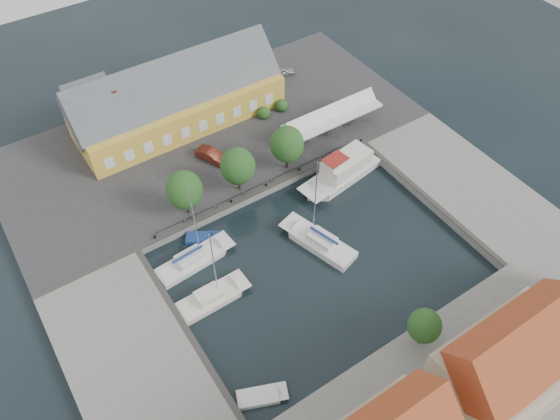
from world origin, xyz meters
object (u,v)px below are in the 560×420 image
object	(u,v)px
west_boat_b	(212,298)
launch_nw	(203,239)
west_boat_a	(194,261)
car_red	(212,156)
warehouse	(172,100)
trawler	(342,172)
center_sailboat	(319,243)
car_silver	(283,72)
launch_sw	(261,397)
tent_canopy	(333,116)

from	to	relation	value
west_boat_b	launch_nw	size ratio (longest dim) A/B	2.56
west_boat_a	west_boat_b	world-z (taller)	west_boat_a
car_red	launch_nw	distance (m)	12.42
warehouse	trawler	size ratio (longest dim) A/B	2.33
center_sailboat	launch_nw	bearing A→B (deg)	142.94
trawler	west_boat_a	size ratio (longest dim) A/B	1.00
warehouse	car_silver	size ratio (longest dim) A/B	8.09
west_boat_b	launch_nw	xyz separation A→B (m)	(3.04, 7.82, -0.17)
center_sailboat	west_boat_b	distance (m)	13.79
launch_nw	launch_sw	bearing A→B (deg)	-102.46
tent_canopy	west_boat_b	world-z (taller)	west_boat_b
west_boat_b	launch_nw	bearing A→B (deg)	68.79
tent_canopy	car_silver	xyz separation A→B (m)	(1.86, 14.60, -2.08)
warehouse	trawler	xyz separation A→B (m)	(13.01, -20.94, -3.41)
tent_canopy	west_boat_a	xyz separation A→B (m)	(-25.61, -8.62, -3.41)
car_silver	launch_sw	xyz separation A→B (m)	(-29.44, -40.46, -1.51)
tent_canopy	car_silver	world-z (taller)	tent_canopy
warehouse	west_boat_b	world-z (taller)	warehouse
launch_sw	launch_nw	size ratio (longest dim) A/B	1.17
car_red	trawler	size ratio (longest dim) A/B	0.38
west_boat_b	warehouse	bearing A→B (deg)	70.87
trawler	car_red	bearing A→B (deg)	139.02
center_sailboat	west_boat_b	size ratio (longest dim) A/B	1.19
trawler	west_boat_b	size ratio (longest dim) A/B	1.12
tent_canopy	trawler	size ratio (longest dim) A/B	1.14
center_sailboat	launch_nw	distance (m)	13.47
west_boat_b	launch_nw	distance (m)	8.39
center_sailboat	car_red	bearing A→B (deg)	101.55
warehouse	car_silver	xyz separation A→B (m)	(18.45, 0.74, -2.83)
trawler	warehouse	bearing A→B (deg)	121.86
west_boat_a	launch_nw	size ratio (longest dim) A/B	2.85
car_silver	trawler	size ratio (longest dim) A/B	0.29
car_silver	launch_nw	bearing A→B (deg)	142.56
tent_canopy	center_sailboat	bearing A→B (deg)	-131.07
warehouse	center_sailboat	world-z (taller)	center_sailboat
car_red	center_sailboat	world-z (taller)	center_sailboat
tent_canopy	west_boat_b	distance (m)	29.99
tent_canopy	launch_nw	xyz separation A→B (m)	(-23.24, -6.21, -3.59)
car_red	west_boat_b	xyz separation A→B (m)	(-10.06, -17.92, -1.51)
warehouse	west_boat_a	size ratio (longest dim) A/B	2.33
warehouse	center_sailboat	distance (m)	28.77
launch_sw	launch_nw	world-z (taller)	launch_sw
car_silver	launch_nw	xyz separation A→B (m)	(-25.09, -20.81, -1.51)
launch_sw	launch_nw	xyz separation A→B (m)	(4.34, 19.65, -0.00)
trawler	west_boat_b	world-z (taller)	west_boat_b
center_sailboat	launch_nw	world-z (taller)	center_sailboat
trawler	west_boat_a	xyz separation A→B (m)	(-22.02, -1.53, -0.75)
trawler	launch_nw	xyz separation A→B (m)	(-19.66, 0.87, -0.93)
center_sailboat	trawler	size ratio (longest dim) A/B	1.06
tent_canopy	launch_sw	world-z (taller)	tent_canopy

